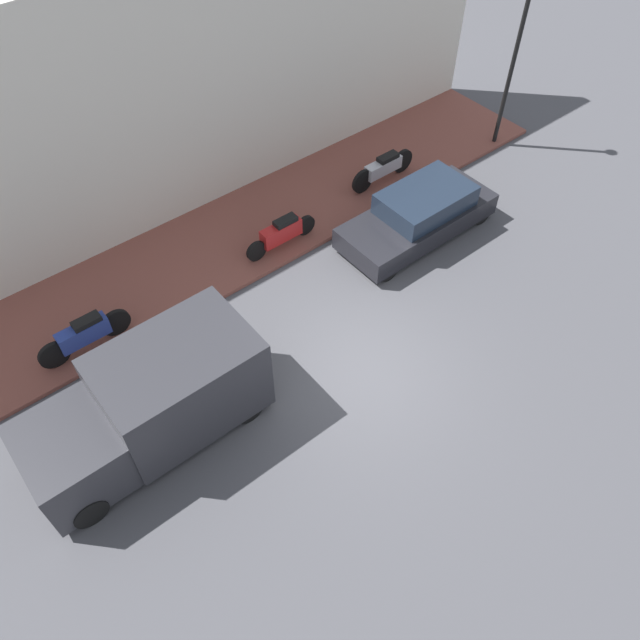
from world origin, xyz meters
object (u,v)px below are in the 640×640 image
object	(u,v)px
motorcycle_blue	(84,334)
streetlamp	(517,45)
scooter_silver	(383,168)
delivery_van	(149,404)
parked_car	(419,215)
motorcycle_red	(282,233)

from	to	relation	value
motorcycle_blue	streetlamp	size ratio (longest dim) A/B	0.44
scooter_silver	motorcycle_blue	world-z (taller)	motorcycle_blue
delivery_van	motorcycle_blue	world-z (taller)	delivery_van
parked_car	streetlamp	distance (m)	5.39
motorcycle_blue	motorcycle_red	bearing A→B (deg)	-90.04
parked_car	scooter_silver	size ratio (longest dim) A/B	1.94
motorcycle_red	motorcycle_blue	distance (m)	5.16
delivery_van	motorcycle_red	size ratio (longest dim) A/B	2.20
streetlamp	parked_car	bearing A→B (deg)	107.06
scooter_silver	streetlamp	size ratio (longest dim) A/B	0.46
motorcycle_red	motorcycle_blue	size ratio (longest dim) A/B	0.99
parked_car	streetlamp	size ratio (longest dim) A/B	0.89
scooter_silver	motorcycle_blue	size ratio (longest dim) A/B	1.04
scooter_silver	parked_car	bearing A→B (deg)	161.33
scooter_silver	motorcycle_red	distance (m)	3.76
delivery_van	motorcycle_blue	size ratio (longest dim) A/B	2.18
parked_car	delivery_van	distance (m)	8.14
parked_car	motorcycle_blue	world-z (taller)	parked_car
scooter_silver	motorcycle_red	bearing A→B (deg)	95.90
delivery_van	streetlamp	distance (m)	13.07
scooter_silver	motorcycle_red	world-z (taller)	motorcycle_red
scooter_silver	streetlamp	world-z (taller)	streetlamp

